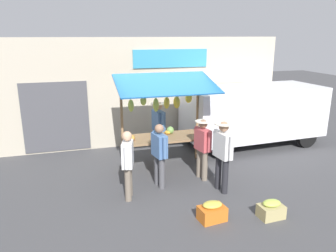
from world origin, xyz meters
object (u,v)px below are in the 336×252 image
Objects in this scene: shopper_with_ponytail at (203,145)px; produce_crate_near at (271,210)px; vendor_with_sunhat at (158,125)px; shopper_in_striped_shirt at (159,152)px; parked_van at (249,111)px; produce_crate_side at (212,212)px; shopper_with_shopping_bag at (223,151)px; market_stall at (164,112)px; shopper_in_grey_tee at (128,161)px.

produce_crate_near is (-0.62, 2.08, -0.71)m from shopper_with_ponytail.
vendor_with_sunhat is 1.85m from shopper_in_striped_shirt.
produce_crate_side is (2.92, 3.85, -0.94)m from parked_van.
produce_crate_side is (0.53, 1.84, -0.70)m from shopper_with_ponytail.
shopper_with_shopping_bag is 0.37× the size of parked_van.
shopper_with_shopping_bag is at bearing -126.06° from shopper_in_striped_shirt.
produce_crate_near is at bearing 168.52° from produce_crate_side.
market_stall reaches higher than produce_crate_near.
market_stall is 0.56× the size of parked_van.
market_stall is 5.02× the size of produce_crate_near.
produce_crate_near is (-2.54, 1.58, -0.70)m from shopper_in_grey_tee.
shopper_in_grey_tee is (0.79, 0.36, 0.00)m from shopper_in_striped_shirt.
produce_crate_side is (-1.39, 1.35, -0.69)m from shopper_in_grey_tee.
produce_crate_near is at bearing 10.67° from vendor_with_sunhat.
shopper_with_ponytail is at bearing -73.36° from produce_crate_near.
shopper_with_shopping_bag reaches higher than shopper_in_grey_tee.
shopper_with_shopping_bag is (-0.85, 2.41, -0.01)m from vendor_with_sunhat.
produce_crate_near is (-1.30, 3.74, -0.81)m from vendor_with_sunhat.
shopper_with_ponytail reaches higher than produce_crate_near.
shopper_in_grey_tee is at bearing -44.16° from produce_crate_side.
shopper_in_grey_tee is at bearing 74.36° from shopper_with_shopping_bag.
shopper_with_shopping_bag is 1.62m from produce_crate_near.
produce_crate_near is (-1.32, 3.04, -1.38)m from market_stall.
produce_crate_near is at bearing -148.78° from shopper_in_striped_shirt.
market_stall is 2.01m from shopper_with_shopping_bag.
shopper_in_striped_shirt is at bearing -70.87° from produce_crate_side.
parked_van reaches higher than shopper_with_shopping_bag.
shopper_in_striped_shirt is 0.87m from shopper_in_grey_tee.
vendor_with_sunhat is 0.37× the size of parked_van.
vendor_with_sunhat is at bearing -87.63° from produce_crate_side.
shopper_with_shopping_bag is 3.54m from parked_van.
parked_van reaches higher than shopper_in_grey_tee.
shopper_with_shopping_bag is 1.08× the size of shopper_in_striped_shirt.
vendor_with_sunhat is at bearing -70.89° from produce_crate_near.
shopper_with_shopping_bag is (-0.87, 1.71, -0.57)m from market_stall.
shopper_with_shopping_bag reaches higher than shopper_in_striped_shirt.
parked_van is 4.55m from produce_crate_near.
market_stall reaches higher than parked_van.
shopper_in_grey_tee reaches higher than produce_crate_side.
parked_van reaches higher than produce_crate_side.
shopper_with_ponytail is at bearing -106.03° from produce_crate_side.
shopper_in_grey_tee is 4.99m from parked_van.
shopper_with_shopping_bag is at bearing -81.86° from shopper_in_grey_tee.
market_stall is at bearing -66.62° from produce_crate_near.
shopper_with_shopping_bag is at bearing -122.81° from produce_crate_side.
shopper_in_striped_shirt is 1.00× the size of shopper_in_grey_tee.
market_stall is at bearing 24.71° from shopper_with_ponytail.
shopper_in_grey_tee is (2.09, -0.25, -0.10)m from shopper_with_shopping_bag.
shopper_in_striped_shirt is at bearing -50.30° from shopper_in_grey_tee.
produce_crate_near is (-0.44, 1.33, -0.80)m from shopper_with_shopping_bag.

